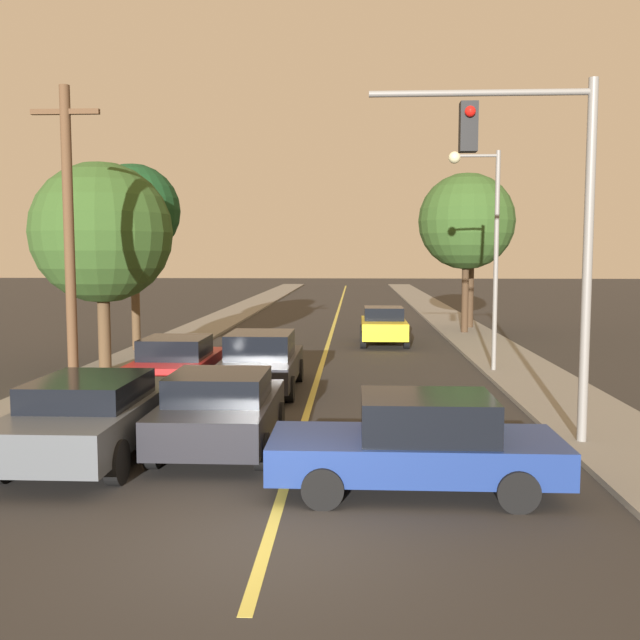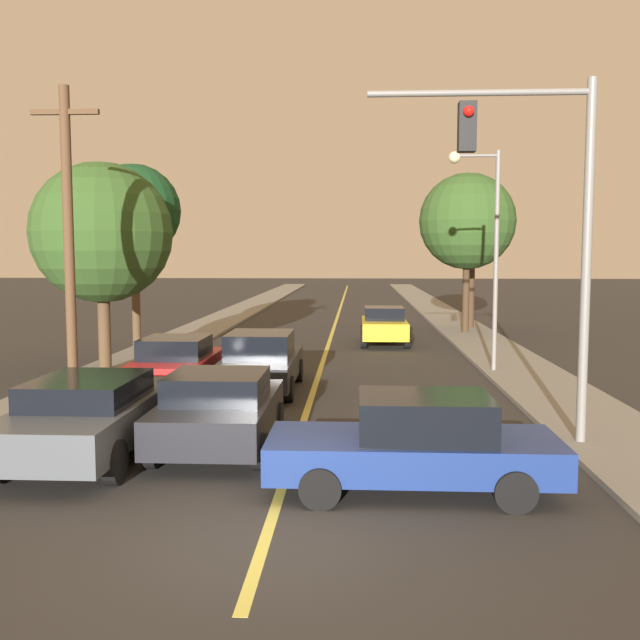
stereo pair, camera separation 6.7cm
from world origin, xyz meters
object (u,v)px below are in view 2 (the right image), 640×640
object	(u,v)px
car_near_lane_front	(219,410)
car_outer_lane_second	(177,364)
streetlamp_right	(485,230)
tree_left_far	(134,212)
car_near_lane_second	(261,362)
car_crossing_right	(416,444)
traffic_signal_mast	(540,203)
tree_right_near	(472,232)
tree_right_far	(467,222)
utility_pole_left	(69,240)
tree_left_near	(102,233)
car_far_oncoming	(384,325)
car_outer_lane_front	(91,414)

from	to	relation	value
car_near_lane_front	car_outer_lane_second	world-z (taller)	car_outer_lane_second
streetlamp_right	tree_left_far	bearing A→B (deg)	161.28
car_near_lane_second	car_crossing_right	world-z (taller)	car_near_lane_second
traffic_signal_mast	tree_right_near	distance (m)	21.36
tree_right_far	car_crossing_right	bearing A→B (deg)	-100.41
streetlamp_right	car_outer_lane_second	bearing A→B (deg)	-158.10
car_near_lane_second	utility_pole_left	size ratio (longest dim) A/B	0.62
utility_pole_left	tree_left_near	xyz separation A→B (m)	(-0.90, 4.65, 0.30)
car_near_lane_second	car_far_oncoming	distance (m)	10.70
car_crossing_right	tree_left_near	size ratio (longest dim) A/B	0.71
car_outer_lane_second	tree_right_far	bearing A→B (deg)	55.58
car_outer_lane_second	car_far_oncoming	size ratio (longest dim) A/B	1.05
utility_pole_left	tree_right_near	size ratio (longest dim) A/B	1.25
tree_left_near	tree_left_far	distance (m)	4.93
streetlamp_right	tree_right_far	bearing A→B (deg)	84.20
car_outer_lane_second	tree_left_near	xyz separation A→B (m)	(-2.90, 2.69, 3.51)
traffic_signal_mast	streetlamp_right	bearing A→B (deg)	86.86
car_outer_lane_second	traffic_signal_mast	size ratio (longest dim) A/B	0.61
utility_pole_left	traffic_signal_mast	bearing A→B (deg)	-16.35
car_near_lane_second	car_far_oncoming	xyz separation A→B (m)	(3.64, 10.06, -0.01)
tree_right_near	tree_right_far	world-z (taller)	tree_right_far
car_crossing_right	streetlamp_right	xyz separation A→B (m)	(2.90, 11.05, 3.63)
tree_left_near	tree_right_near	size ratio (longest dim) A/B	1.06
car_near_lane_front	car_far_oncoming	distance (m)	16.19
car_crossing_right	tree_left_near	bearing A→B (deg)	39.71
tree_left_far	car_far_oncoming	bearing A→B (deg)	16.94
tree_right_near	streetlamp_right	bearing A→B (deg)	-97.30
tree_left_far	car_near_lane_second	bearing A→B (deg)	-52.20
car_near_lane_front	car_outer_lane_second	distance (m)	5.88
traffic_signal_mast	car_outer_lane_front	bearing A→B (deg)	-172.08
car_outer_lane_second	car_far_oncoming	bearing A→B (deg)	60.53
tree_left_far	tree_right_far	distance (m)	14.62
car_outer_lane_front	tree_left_far	bearing A→B (deg)	104.18
car_outer_lane_second	car_far_oncoming	distance (m)	11.86
car_near_lane_front	traffic_signal_mast	distance (m)	7.06
utility_pole_left	car_near_lane_second	bearing A→B (deg)	27.90
car_near_lane_front	tree_left_near	world-z (taller)	tree_left_near
car_crossing_right	tree_right_near	size ratio (longest dim) A/B	0.75
streetlamp_right	tree_right_near	distance (m)	13.01
car_outer_lane_second	streetlamp_right	distance (m)	9.91
traffic_signal_mast	tree_right_near	world-z (taller)	traffic_signal_mast
traffic_signal_mast	utility_pole_left	bearing A→B (deg)	163.65
traffic_signal_mast	utility_pole_left	world-z (taller)	utility_pole_left
traffic_signal_mast	tree_left_near	bearing A→B (deg)	145.33
car_near_lane_front	tree_left_far	xyz separation A→B (m)	(-5.62, 12.96, 4.44)
car_far_oncoming	streetlamp_right	size ratio (longest dim) A/B	0.59
utility_pole_left	tree_right_far	size ratio (longest dim) A/B	1.03
car_crossing_right	car_far_oncoming	bearing A→B (deg)	-0.55
traffic_signal_mast	utility_pole_left	size ratio (longest dim) A/B	0.91
tree_left_far	streetlamp_right	bearing A→B (deg)	-18.72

